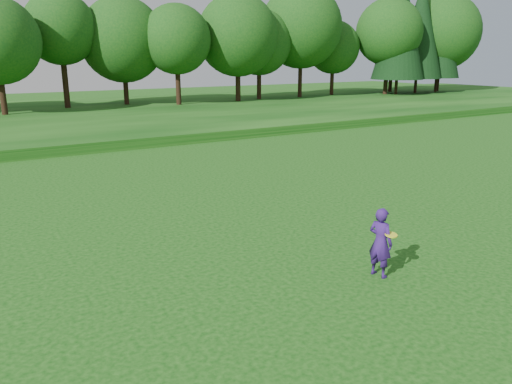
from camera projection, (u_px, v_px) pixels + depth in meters
ground at (334, 281)px, 11.72m from camera, size 140.00×140.00×0.00m
berm at (55, 119)px, 39.56m from camera, size 130.00×30.00×0.60m
walking_path at (103, 149)px, 28.14m from camera, size 130.00×1.60×0.04m
treeline at (35, 18)px, 40.79m from camera, size 104.00×7.00×15.00m
woman at (380, 242)px, 11.80m from camera, size 0.52×0.72×1.70m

